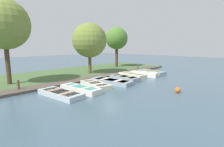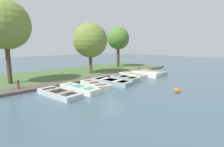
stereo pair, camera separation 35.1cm
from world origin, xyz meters
name	(u,v)px [view 1 (the left image)]	position (x,y,z in m)	size (l,w,h in m)	color
ground_plane	(109,80)	(0.00, 0.00, 0.00)	(80.00, 80.00, 0.00)	#425B6B
shore_bank	(76,73)	(-5.00, 0.00, 0.09)	(8.00, 24.00, 0.18)	#476638
dock_walkway	(98,77)	(-1.42, 0.00, 0.09)	(1.36, 21.61, 0.18)	#51473D
rowboat_0	(61,94)	(1.39, -5.67, 0.16)	(3.30, 1.44, 0.33)	#B2BCC1
rowboat_1	(80,89)	(1.40, -4.18, 0.19)	(3.22, 1.23, 0.38)	silver
rowboat_2	(95,85)	(1.12, -2.58, 0.17)	(2.98, 1.62, 0.35)	beige
rowboat_3	(112,81)	(1.19, -0.90, 0.17)	(3.66, 1.62, 0.34)	#8C9EA8
rowboat_4	(125,78)	(1.20, 0.79, 0.20)	(2.86, 1.21, 0.41)	#8C9EA8
rowboat_5	(132,75)	(0.83, 2.41, 0.21)	(2.95, 1.35, 0.43)	beige
rowboat_6	(144,74)	(1.19, 3.92, 0.22)	(2.94, 1.36, 0.44)	silver
rowboat_7	(151,72)	(1.05, 5.63, 0.19)	(3.19, 1.55, 0.39)	#8C9EA8
mooring_post_near	(18,86)	(-1.55, -7.04, 0.42)	(0.14, 0.14, 0.84)	brown
mooring_post_far	(138,67)	(-1.55, 6.79, 0.42)	(0.14, 0.14, 0.84)	brown
buoy	(178,90)	(6.29, 0.07, 0.18)	(0.36, 0.36, 0.36)	orange
park_tree_far_left	(4,25)	(-3.85, -6.89, 4.57)	(3.64, 3.64, 6.41)	#4C3828
park_tree_left	(89,40)	(-3.34, 0.63, 3.59)	(3.52, 3.52, 5.36)	brown
park_tree_center	(117,39)	(-5.13, 6.85, 3.98)	(2.97, 2.97, 5.51)	#4C3828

